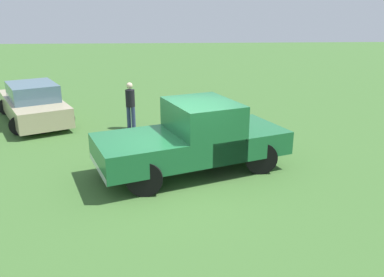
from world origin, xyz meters
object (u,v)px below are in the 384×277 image
at_px(sedan_near, 33,104).
at_px(traffic_cone, 230,117).
at_px(pickup_truck, 196,136).
at_px(person_bystander, 130,103).

xyz_separation_m(sedan_near, traffic_cone, (7.26, -0.92, -0.40)).
relative_size(sedan_near, traffic_cone, 9.14).
relative_size(pickup_truck, person_bystander, 3.20).
xyz_separation_m(pickup_truck, person_bystander, (-2.02, 3.96, -0.04)).
distance_m(sedan_near, person_bystander, 3.89).
xyz_separation_m(person_bystander, traffic_cone, (3.55, 0.22, -0.65)).
xyz_separation_m(pickup_truck, sedan_near, (-5.73, 5.10, -0.29)).
distance_m(person_bystander, traffic_cone, 3.62).
distance_m(pickup_truck, traffic_cone, 4.50).
height_order(pickup_truck, person_bystander, pickup_truck).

